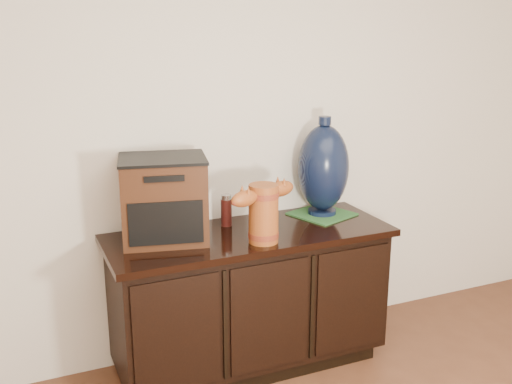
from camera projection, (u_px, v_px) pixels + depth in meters
name	position (u px, v px, depth m)	size (l,w,h in m)	color
sideboard	(250.00, 298.00, 3.14)	(1.46, 0.56, 0.75)	black
terracotta_vessel	(263.00, 210.00, 2.86)	(0.40, 0.21, 0.29)	#9F4D1D
tv_radio	(164.00, 199.00, 2.89)	(0.47, 0.41, 0.41)	#3A1C0E
green_mat	(322.00, 214.00, 3.32)	(0.29, 0.29, 0.01)	#285A29
lamp_base	(323.00, 168.00, 3.25)	(0.36, 0.36, 0.54)	black
spray_can	(226.00, 210.00, 3.12)	(0.06, 0.06, 0.17)	#55130E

